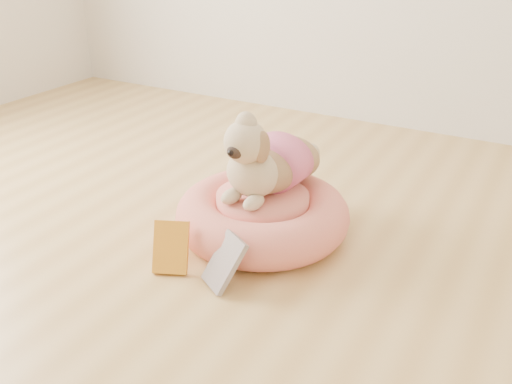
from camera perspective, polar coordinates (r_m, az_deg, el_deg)
The scene contains 5 objects.
floor at distance 1.84m, azimuth -19.61°, elevation -12.25°, with size 4.50×4.50×0.00m, color tan.
pet_bed at distance 2.15m, azimuth 0.65°, elevation -2.32°, with size 0.65×0.65×0.17m.
dog at distance 2.07m, azimuth 1.08°, elevation 4.53°, with size 0.32×0.47×0.35m, color brown, non-canonical shape.
book_yellow at distance 1.96m, azimuth -8.50°, elevation -5.48°, with size 0.12×0.02×0.18m, color yellow.
book_white at distance 1.86m, azimuth -3.18°, elevation -7.02°, with size 0.12×0.02×0.19m, color white.
Camera 1 is at (1.19, -0.89, 1.09)m, focal length 40.00 mm.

